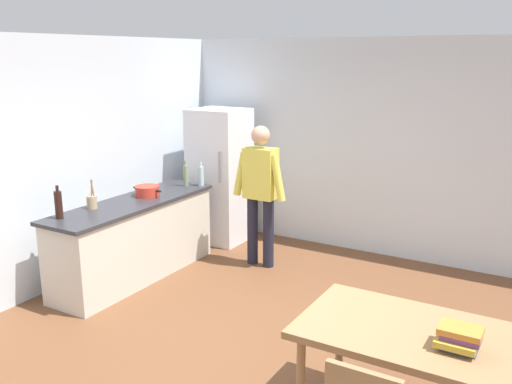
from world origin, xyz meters
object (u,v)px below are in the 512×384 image
at_px(cooking_pot, 147,191).
at_px(refrigerator, 220,176).
at_px(dining_table, 407,340).
at_px(bottle_wine_dark, 58,204).
at_px(utensil_jar, 92,201).
at_px(book_stack, 459,339).
at_px(person, 260,187).
at_px(bottle_water_clear, 201,176).
at_px(bottle_vinegar_tall, 186,175).

bearing_deg(cooking_pot, refrigerator, 85.02).
xyz_separation_m(dining_table, bottle_wine_dark, (-3.57, 0.24, 0.37)).
xyz_separation_m(utensil_jar, bottle_wine_dark, (-0.01, -0.43, 0.07)).
bearing_deg(refrigerator, book_stack, -37.64).
distance_m(cooking_pot, book_stack, 4.03).
bearing_deg(refrigerator, person, -30.23).
relative_size(refrigerator, bottle_water_clear, 6.00).
bearing_deg(book_stack, dining_table, 162.77).
height_order(utensil_jar, bottle_water_clear, utensil_jar).
xyz_separation_m(refrigerator, utensil_jar, (-0.26, -2.04, 0.08)).
relative_size(utensil_jar, bottle_vinegar_tall, 1.00).
relative_size(dining_table, cooking_pot, 3.50).
bearing_deg(cooking_pot, book_stack, -21.45).
bearing_deg(bottle_wine_dark, dining_table, -3.77).
bearing_deg(book_stack, cooking_pot, 158.55).
height_order(person, bottle_water_clear, person).
bearing_deg(utensil_jar, person, 50.80).
bearing_deg(utensil_jar, dining_table, -10.50).
relative_size(person, dining_table, 1.21).
xyz_separation_m(person, cooking_pot, (-1.07, -0.78, -0.02)).
bearing_deg(bottle_vinegar_tall, dining_table, -30.94).
distance_m(refrigerator, cooking_pot, 1.34).
bearing_deg(refrigerator, bottle_water_clear, -78.72).
relative_size(cooking_pot, bottle_wine_dark, 1.18).
xyz_separation_m(bottle_vinegar_tall, book_stack, (3.67, -2.11, -0.21)).
xyz_separation_m(refrigerator, person, (0.95, -0.55, 0.08)).
xyz_separation_m(dining_table, bottle_vinegar_tall, (-3.34, 2.00, 0.36)).
distance_m(bottle_vinegar_tall, bottle_water_clear, 0.19).
bearing_deg(bottle_vinegar_tall, bottle_water_clear, 34.14).
bearing_deg(dining_table, bottle_wine_dark, 176.23).
relative_size(bottle_water_clear, bottle_wine_dark, 0.88).
relative_size(person, bottle_vinegar_tall, 5.31).
bearing_deg(cooking_pot, bottle_vinegar_tall, 82.99).
distance_m(dining_table, bottle_water_clear, 3.83).
bearing_deg(bottle_wine_dark, bottle_water_clear, 78.25).
relative_size(dining_table, bottle_wine_dark, 4.12).
distance_m(cooking_pot, bottle_water_clear, 0.78).
xyz_separation_m(person, bottle_wine_dark, (-1.22, -1.91, 0.07)).
height_order(utensil_jar, book_stack, utensil_jar).
relative_size(dining_table, bottle_water_clear, 4.67).
height_order(refrigerator, utensil_jar, refrigerator).
bearing_deg(bottle_wine_dark, utensil_jar, 88.80).
relative_size(bottle_vinegar_tall, book_stack, 1.23).
bearing_deg(bottle_vinegar_tall, person, 8.38).
height_order(cooking_pot, utensil_jar, utensil_jar).
distance_m(cooking_pot, bottle_vinegar_tall, 0.64).
bearing_deg(dining_table, person, 137.59).
distance_m(bottle_vinegar_tall, bottle_wine_dark, 1.78).
bearing_deg(utensil_jar, bottle_wine_dark, -91.20).
xyz_separation_m(utensil_jar, book_stack, (3.90, -0.76, -0.15)).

